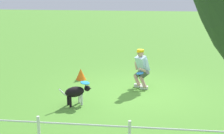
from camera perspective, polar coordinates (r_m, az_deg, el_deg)
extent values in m
plane|color=#539432|center=(9.86, 4.57, -4.74)|extent=(60.00, 60.00, 0.00)
cube|color=silver|center=(10.41, 4.76, -3.36)|extent=(0.26, 0.10, 0.10)
cylinder|color=tan|center=(10.32, 4.58, -2.42)|extent=(0.30, 0.29, 0.37)
cylinder|color=#475147|center=(10.28, 4.93, -1.18)|extent=(0.39, 0.39, 0.37)
cube|color=silver|center=(10.22, 5.85, -3.74)|extent=(0.26, 0.10, 0.10)
cylinder|color=tan|center=(10.13, 5.68, -2.78)|extent=(0.30, 0.29, 0.37)
cylinder|color=#475147|center=(10.12, 5.87, -1.47)|extent=(0.39, 0.39, 0.37)
cube|color=silver|center=(10.13, 5.56, 0.58)|extent=(0.53, 0.53, 0.58)
cylinder|color=silver|center=(10.24, 4.70, 1.10)|extent=(0.16, 0.16, 0.29)
cylinder|color=silver|center=(9.96, 6.30, 0.67)|extent=(0.16, 0.16, 0.29)
cylinder|color=tan|center=(9.86, 5.54, -0.55)|extent=(0.26, 0.26, 0.19)
cylinder|color=tan|center=(10.26, 4.45, 0.22)|extent=(0.16, 0.16, 0.27)
sphere|color=tan|center=(9.98, 5.21, 2.49)|extent=(0.21, 0.21, 0.21)
cylinder|color=gold|center=(9.96, 5.22, 3.00)|extent=(0.22, 0.22, 0.07)
cylinder|color=gold|center=(9.89, 4.80, 2.75)|extent=(0.12, 0.12, 0.02)
ellipsoid|color=black|center=(8.82, -6.82, -4.51)|extent=(0.63, 0.56, 0.29)
ellipsoid|color=white|center=(8.89, -5.88, -4.54)|extent=(0.15, 0.21, 0.18)
sphere|color=black|center=(8.95, -4.54, -3.90)|extent=(0.17, 0.17, 0.17)
cone|color=black|center=(8.99, -4.01, -3.93)|extent=(0.13, 0.13, 0.09)
cone|color=black|center=(8.87, -4.53, -3.56)|extent=(0.06, 0.06, 0.07)
cone|color=black|center=(8.96, -4.81, -3.36)|extent=(0.06, 0.06, 0.07)
cylinder|color=white|center=(8.89, -5.54, -5.97)|extent=(0.10, 0.10, 0.30)
cylinder|color=white|center=(9.04, -5.97, -5.61)|extent=(0.10, 0.10, 0.30)
cylinder|color=black|center=(8.77, -7.59, -6.32)|extent=(0.10, 0.10, 0.30)
cylinder|color=black|center=(8.93, -7.99, -5.95)|extent=(0.10, 0.10, 0.30)
cylinder|color=white|center=(8.69, -9.05, -4.56)|extent=(0.19, 0.15, 0.23)
cylinder|color=#1F95F2|center=(8.82, -4.95, -2.90)|extent=(0.32, 0.33, 0.07)
cylinder|color=#2985DF|center=(9.79, 5.11, -1.14)|extent=(0.30, 0.31, 0.07)
cylinder|color=silver|center=(5.97, 3.23, -10.87)|extent=(17.70, 0.04, 0.04)
cone|color=orange|center=(11.17, -5.71, -1.30)|extent=(0.36, 0.36, 0.40)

